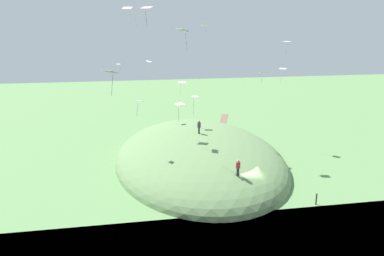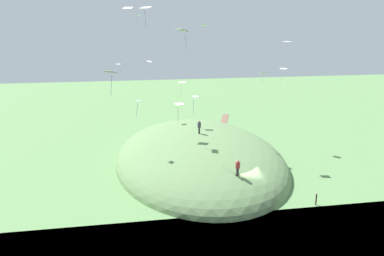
% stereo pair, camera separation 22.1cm
% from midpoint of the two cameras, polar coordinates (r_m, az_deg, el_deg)
% --- Properties ---
extents(ground_plane, '(160.00, 160.00, 0.00)m').
position_cam_midpoint_polar(ground_plane, '(39.09, 8.73, -9.89)').
color(ground_plane, '#618D52').
extents(grass_hill, '(30.89, 20.93, 7.33)m').
position_cam_midpoint_polar(grass_hill, '(47.29, 1.24, -5.02)').
color(grass_hill, '#698B57').
rests_on(grass_hill, ground_plane).
extents(dirt_path, '(13.76, 5.51, 0.04)m').
position_cam_midpoint_polar(dirt_path, '(64.45, 4.96, 0.68)').
color(dirt_path, brown).
rests_on(dirt_path, ground_plane).
extents(person_near_shore, '(0.59, 0.59, 1.66)m').
position_cam_midpoint_polar(person_near_shore, '(45.55, 1.26, 0.38)').
color(person_near_shore, black).
rests_on(person_near_shore, grass_hill).
extents(person_watching_kites, '(0.61, 0.61, 1.63)m').
position_cam_midpoint_polar(person_watching_kites, '(36.41, 7.23, -5.79)').
color(person_watching_kites, '#302E29').
rests_on(person_watching_kites, grass_hill).
extents(kite_0, '(0.94, 1.00, 1.42)m').
position_cam_midpoint_polar(kite_0, '(27.62, -6.90, 17.76)').
color(kite_0, silver).
extents(kite_1, '(0.72, 1.01, 1.98)m').
position_cam_midpoint_polar(kite_1, '(48.87, -1.39, 6.91)').
color(kite_1, white).
extents(kite_2, '(1.19, 0.99, 1.59)m').
position_cam_midpoint_polar(kite_2, '(53.30, -6.48, 10.08)').
color(kite_2, white).
extents(kite_3, '(0.87, 0.86, 1.52)m').
position_cam_midpoint_polar(kite_3, '(33.85, -8.06, 3.99)').
color(kite_3, white).
extents(kite_4, '(1.20, 1.05, 1.72)m').
position_cam_midpoint_polar(kite_4, '(30.58, -1.32, 14.71)').
color(kite_4, white).
extents(kite_5, '(0.97, 0.86, 2.03)m').
position_cam_midpoint_polar(kite_5, '(37.44, 0.64, 4.63)').
color(kite_5, white).
extents(kite_6, '(1.13, 1.36, 1.51)m').
position_cam_midpoint_polar(kite_6, '(47.74, -9.73, 17.71)').
color(kite_6, white).
extents(kite_7, '(1.12, 1.09, 2.05)m').
position_cam_midpoint_polar(kite_7, '(52.20, 14.00, 8.71)').
color(kite_7, white).
extents(kite_8, '(1.02, 0.84, 1.51)m').
position_cam_midpoint_polar(kite_8, '(45.12, -8.09, 16.75)').
color(kite_8, white).
extents(kite_10, '(0.90, 1.14, 1.28)m').
position_cam_midpoint_polar(kite_10, '(45.24, 11.11, 8.27)').
color(kite_10, white).
extents(kite_11, '(1.24, 1.30, 2.05)m').
position_cam_midpoint_polar(kite_11, '(39.89, 14.60, 12.59)').
color(kite_11, white).
extents(kite_12, '(1.24, 1.26, 1.96)m').
position_cam_midpoint_polar(kite_12, '(28.28, -12.43, 8.33)').
color(kite_12, white).
extents(kite_13, '(0.66, 0.78, 2.11)m').
position_cam_midpoint_polar(kite_13, '(48.91, 2.11, 15.36)').
color(kite_13, white).
extents(kite_14, '(1.18, 0.96, 1.61)m').
position_cam_midpoint_polar(kite_14, '(33.36, -1.79, 3.59)').
color(kite_14, white).
extents(kite_15, '(0.74, 0.68, 1.01)m').
position_cam_midpoint_polar(kite_15, '(41.55, -11.07, 9.52)').
color(kite_15, white).
extents(mooring_post, '(0.14, 0.14, 1.15)m').
position_cam_midpoint_polar(mooring_post, '(38.08, 18.73, -10.36)').
color(mooring_post, brown).
rests_on(mooring_post, ground_plane).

